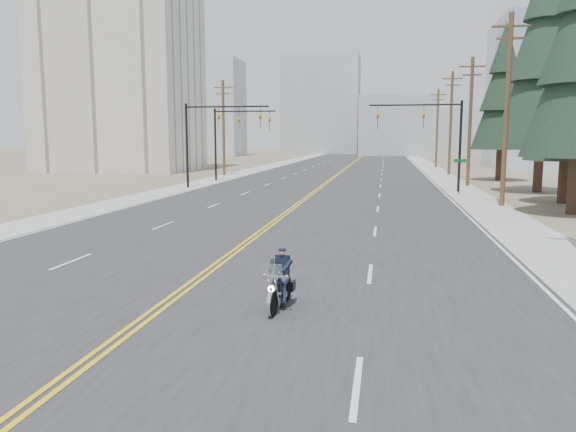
{
  "coord_description": "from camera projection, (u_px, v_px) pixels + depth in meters",
  "views": [
    {
      "loc": [
        5.39,
        -13.02,
        4.17
      ],
      "look_at": [
        2.24,
        5.13,
        1.6
      ],
      "focal_mm": 35.0,
      "sensor_mm": 36.0,
      "label": 1
    }
  ],
  "objects": [
    {
      "name": "conifer_far",
      "position": [
        503.0,
        90.0,
        54.44
      ],
      "size": [
        5.69,
        5.69,
        15.25
      ],
      "rotation": [
        0.0,
        0.0,
        -0.07
      ],
      "color": "#382619",
      "rests_on": "ground"
    },
    {
      "name": "street_sign",
      "position": [
        460.0,
        170.0,
        41.39
      ],
      "size": [
        0.9,
        0.06,
        2.62
      ],
      "color": "black",
      "rests_on": "ground"
    },
    {
      "name": "conifer_tall",
      "position": [
        546.0,
        48.0,
        42.0
      ],
      "size": [
        6.82,
        6.82,
        18.93
      ],
      "rotation": [
        0.0,
        0.0,
        0.37
      ],
      "color": "#382619",
      "rests_on": "ground"
    },
    {
      "name": "utility_pole_c",
      "position": [
        470.0,
        120.0,
        48.36
      ],
      "size": [
        2.2,
        0.3,
        11.0
      ],
      "color": "brown",
      "rests_on": "ground"
    },
    {
      "name": "haze_bldg_e",
      "position": [
        458.0,
        131.0,
        155.5
      ],
      "size": [
        14.0,
        14.0,
        12.0
      ],
      "primitive_type": "cube",
      "color": "#B7BCC6",
      "rests_on": "ground"
    },
    {
      "name": "traffic_mast_left",
      "position": [
        210.0,
        129.0,
        46.26
      ],
      "size": [
        7.1,
        0.26,
        7.0
      ],
      "color": "black",
      "rests_on": "ground"
    },
    {
      "name": "motorcyclist",
      "position": [
        280.0,
        279.0,
        13.72
      ],
      "size": [
        0.95,
        1.95,
        1.48
      ],
      "primitive_type": null,
      "rotation": [
        0.0,
        0.0,
        3.07
      ],
      "color": "black",
      "rests_on": "ground"
    },
    {
      "name": "haze_bldg_b",
      "position": [
        398.0,
        126.0,
        133.85
      ],
      "size": [
        18.0,
        14.0,
        14.0
      ],
      "primitive_type": "cube",
      "color": "#ADB2B7",
      "rests_on": "ground"
    },
    {
      "name": "utility_pole_e",
      "position": [
        437.0,
        127.0,
        79.59
      ],
      "size": [
        2.2,
        0.3,
        11.0
      ],
      "color": "brown",
      "rests_on": "ground"
    },
    {
      "name": "traffic_mast_right",
      "position": [
        434.0,
        128.0,
        43.22
      ],
      "size": [
        7.1,
        0.26,
        7.0
      ],
      "color": "black",
      "rests_on": "ground"
    },
    {
      "name": "haze_bldg_f",
      "position": [
        174.0,
        123.0,
        148.42
      ],
      "size": [
        12.0,
        12.0,
        16.0
      ],
      "primitive_type": "cube",
      "color": "#ADB2B7",
      "rests_on": "ground"
    },
    {
      "name": "apartment_block",
      "position": [
        119.0,
        51.0,
        70.54
      ],
      "size": [
        18.0,
        14.0,
        30.0
      ],
      "primitive_type": "cube",
      "color": "silver",
      "rests_on": "ground"
    },
    {
      "name": "haze_bldg_a",
      "position": [
        211.0,
        108.0,
        130.82
      ],
      "size": [
        14.0,
        12.0,
        22.0
      ],
      "primitive_type": "cube",
      "color": "#B7BCC6",
      "rests_on": "ground"
    },
    {
      "name": "conifer_mid",
      "position": [
        571.0,
        78.0,
        35.07
      ],
      "size": [
        5.15,
        5.15,
        13.72
      ],
      "rotation": [
        0.0,
        0.0,
        0.24
      ],
      "color": "#382619",
      "rests_on": "ground"
    },
    {
      "name": "utility_pole_b",
      "position": [
        507.0,
        107.0,
        33.69
      ],
      "size": [
        2.2,
        0.3,
        11.5
      ],
      "color": "brown",
      "rests_on": "ground"
    },
    {
      "name": "ground_plane",
      "position": [
        166.0,
        304.0,
        14.19
      ],
      "size": [
        400.0,
        400.0,
        0.0
      ],
      "primitive_type": "plane",
      "color": "#776D56",
      "rests_on": "ground"
    },
    {
      "name": "utility_pole_d",
      "position": [
        451.0,
        122.0,
        62.97
      ],
      "size": [
        2.2,
        0.3,
        11.5
      ],
      "color": "brown",
      "rests_on": "ground"
    },
    {
      "name": "road",
      "position": [
        348.0,
        166.0,
        82.5
      ],
      "size": [
        20.0,
        200.0,
        0.01
      ],
      "primitive_type": "cube",
      "color": "#303033",
      "rests_on": "ground"
    },
    {
      "name": "sidewalk_left",
      "position": [
        272.0,
        166.0,
        84.45
      ],
      "size": [
        3.0,
        200.0,
        0.01
      ],
      "primitive_type": "cube",
      "color": "#A5A5A0",
      "rests_on": "ground"
    },
    {
      "name": "utility_pole_left",
      "position": [
        224.0,
        126.0,
        62.39
      ],
      "size": [
        2.2,
        0.3,
        10.5
      ],
      "color": "brown",
      "rests_on": "ground"
    },
    {
      "name": "sidewalk_right",
      "position": [
        429.0,
        167.0,
        80.55
      ],
      "size": [
        3.0,
        200.0,
        0.01
      ],
      "primitive_type": "cube",
      "color": "#A5A5A0",
      "rests_on": "ground"
    },
    {
      "name": "haze_bldg_d",
      "position": [
        322.0,
        105.0,
        151.05
      ],
      "size": [
        20.0,
        15.0,
        26.0
      ],
      "primitive_type": "cube",
      "color": "#ADB2B7",
      "rests_on": "ground"
    },
    {
      "name": "traffic_mast_far",
      "position": [
        232.0,
        131.0,
        54.13
      ],
      "size": [
        6.1,
        0.26,
        7.0
      ],
      "color": "black",
      "rests_on": "ground"
    },
    {
      "name": "haze_bldg_c",
      "position": [
        560.0,
        114.0,
        113.51
      ],
      "size": [
        16.0,
        12.0,
        18.0
      ],
      "primitive_type": "cube",
      "color": "#B7BCC6",
      "rests_on": "ground"
    }
  ]
}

